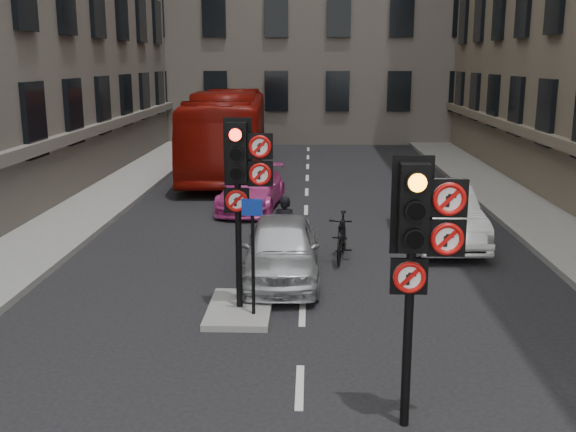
# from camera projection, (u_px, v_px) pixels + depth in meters

# --- Properties ---
(pavement_left) EXTENTS (3.00, 50.00, 0.16)m
(pavement_left) POSITION_uv_depth(u_px,v_px,m) (62.00, 220.00, 19.89)
(pavement_left) COLOR gray
(pavement_left) RESTS_ON ground
(pavement_right) EXTENTS (3.00, 50.00, 0.16)m
(pavement_right) POSITION_uv_depth(u_px,v_px,m) (555.00, 224.00, 19.42)
(pavement_right) COLOR gray
(pavement_right) RESTS_ON ground
(centre_island) EXTENTS (1.20, 2.00, 0.12)m
(centre_island) POSITION_uv_depth(u_px,v_px,m) (240.00, 309.00, 12.88)
(centre_island) COLOR gray
(centre_island) RESTS_ON ground
(signal_near) EXTENTS (0.91, 0.40, 3.58)m
(signal_near) POSITION_uv_depth(u_px,v_px,m) (419.00, 237.00, 8.32)
(signal_near) COLOR black
(signal_near) RESTS_ON ground
(signal_far) EXTENTS (0.91, 0.40, 3.58)m
(signal_far) POSITION_uv_depth(u_px,v_px,m) (242.00, 173.00, 12.27)
(signal_far) COLOR black
(signal_far) RESTS_ON centre_island
(car_silver) EXTENTS (1.68, 4.09, 1.39)m
(car_silver) POSITION_uv_depth(u_px,v_px,m) (281.00, 249.00, 14.66)
(car_silver) COLOR #B4B7BC
(car_silver) RESTS_ON ground
(car_white) EXTENTS (1.83, 4.80, 1.56)m
(car_white) POSITION_uv_depth(u_px,v_px,m) (438.00, 213.00, 17.73)
(car_white) COLOR silver
(car_white) RESTS_ON ground
(car_pink) EXTENTS (2.16, 4.43, 1.24)m
(car_pink) POSITION_uv_depth(u_px,v_px,m) (252.00, 190.00, 21.74)
(car_pink) COLOR #CA3B90
(car_pink) RESTS_ON ground
(bus_red) EXTENTS (3.51, 12.43, 3.43)m
(bus_red) POSITION_uv_depth(u_px,v_px,m) (228.00, 132.00, 28.52)
(bus_red) COLOR maroon
(bus_red) RESTS_ON ground
(motorcycle) EXTENTS (0.78, 1.94, 1.13)m
(motorcycle) POSITION_uv_depth(u_px,v_px,m) (342.00, 237.00, 16.18)
(motorcycle) COLOR black
(motorcycle) RESTS_ON ground
(motorcyclist) EXTENTS (0.61, 0.43, 1.58)m
(motorcyclist) POSITION_uv_depth(u_px,v_px,m) (285.00, 228.00, 16.11)
(motorcyclist) COLOR black
(motorcyclist) RESTS_ON ground
(info_sign) EXTENTS (0.38, 0.12, 2.18)m
(info_sign) POSITION_uv_depth(u_px,v_px,m) (253.00, 241.00, 12.15)
(info_sign) COLOR black
(info_sign) RESTS_ON centre_island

